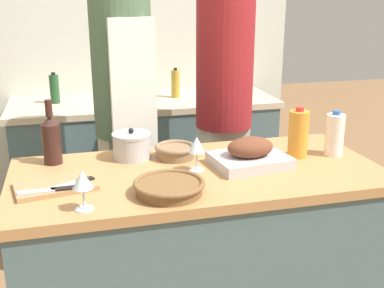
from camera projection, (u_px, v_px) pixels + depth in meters
kitchen_island at (198, 265)px, 2.09m from camera, size 1.50×0.69×0.88m
back_counter at (146, 162)px, 3.35m from camera, size 1.76×0.60×0.88m
back_wall at (135, 36)px, 3.42m from camera, size 2.26×0.10×2.55m
roasting_pan at (250, 155)px, 1.99m from camera, size 0.33×0.27×0.12m
wicker_basket at (169, 187)px, 1.72m from camera, size 0.26×0.26×0.05m
cutting_board at (56, 186)px, 1.78m from camera, size 0.32×0.23×0.02m
stock_pot at (132, 146)px, 2.08m from camera, size 0.17×0.17×0.14m
mixing_bowl at (175, 151)px, 2.09m from camera, size 0.18×0.18×0.06m
juice_jug at (298, 134)px, 2.09m from camera, size 0.09×0.09×0.22m
milk_jug at (335, 135)px, 2.11m from camera, size 0.08×0.08×0.20m
wine_bottle_green at (51, 139)px, 2.00m from camera, size 0.08×0.08×0.27m
wine_glass_left at (83, 181)px, 1.57m from camera, size 0.07×0.07×0.14m
wine_glass_right at (196, 146)px, 1.93m from camera, size 0.07×0.07×0.14m
knife_chef at (50, 190)px, 1.71m from camera, size 0.21×0.03×0.01m
knife_paring at (74, 183)px, 1.77m from camera, size 0.17×0.10×0.01m
condiment_bottle_tall at (175, 84)px, 3.28m from camera, size 0.06×0.06×0.20m
condiment_bottle_short at (55, 89)px, 3.10m from camera, size 0.06×0.06×0.20m
person_cook_aproned at (124, 107)px, 2.50m from camera, size 0.31×0.33×1.78m
person_cook_guest at (224, 101)px, 2.68m from camera, size 0.31×0.31×1.77m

